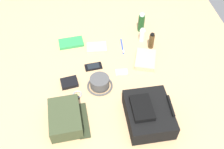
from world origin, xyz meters
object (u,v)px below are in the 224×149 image
toothpaste_tube (142,35)px  toothbrush (122,47)px  backpack (148,114)px  cologne_bottle (152,41)px  toiletry_pouch (66,118)px  paperback_novel (71,43)px  wristwatch (77,95)px  cell_phone (93,67)px  folded_towel (145,60)px  notepad (97,47)px  bucket_hat (100,83)px  media_player (122,72)px  wallet (69,83)px  shampoo_bottle (141,23)px

toothpaste_tube → toothbrush: (0.07, -0.16, -0.05)m
backpack → cologne_bottle: bearing=166.6°
toiletry_pouch → paperback_novel: toiletry_pouch is taller
toiletry_pouch → wristwatch: bearing=161.8°
cell_phone → folded_towel: bearing=93.2°
toiletry_pouch → notepad: (-0.64, 0.21, -0.04)m
cell_phone → folded_towel: folded_towel is taller
bucket_hat → cologne_bottle: size_ratio=1.31×
cell_phone → cologne_bottle: bearing=110.7°
notepad → wristwatch: bearing=-18.7°
cell_phone → wristwatch: cell_phone is taller
media_player → wallet: (0.07, -0.36, 0.01)m
toiletry_pouch → paperback_novel: (-0.70, 0.02, -0.04)m
bucket_hat → toothpaste_tube: bearing=140.5°
cologne_bottle → paperback_novel: cologne_bottle is taller
cologne_bottle → cell_phone: 0.48m
backpack → toiletry_pouch: bearing=-93.2°
paperback_novel → wallet: bearing=-1.2°
paperback_novel → toiletry_pouch: bearing=-1.5°
paperback_novel → toothbrush: (0.08, 0.39, -0.00)m
backpack → cell_phone: 0.55m
toothpaste_tube → media_player: 0.39m
toothbrush → wallet: bearing=-51.0°
paperback_novel → cologne_bottle: bearing=80.6°
toiletry_pouch → shampoo_bottle: shampoo_bottle is taller
notepad → wallet: bearing=-30.8°
toothpaste_tube → cologne_bottle: (0.09, 0.05, 0.01)m
cologne_bottle → toothbrush: 0.22m
backpack → media_player: bearing=-164.9°
backpack → toothpaste_tube: backpack is taller
toiletry_pouch → cologne_bottle: (-0.60, 0.63, 0.02)m
toothbrush → wallet: wallet is taller
toiletry_pouch → folded_towel: bearing=129.3°
toiletry_pouch → cologne_bottle: 0.87m
shampoo_bottle → wallet: (0.52, -0.58, -0.06)m
folded_towel → paperback_novel: bearing=-114.8°
cologne_bottle → notepad: 0.42m
toiletry_pouch → media_player: 0.52m
bucket_hat → paperback_novel: bucket_hat is taller
toiletry_pouch → toothbrush: 0.74m
shampoo_bottle → wallet: size_ratio=1.42×
bucket_hat → toothpaste_tube: toothpaste_tube is taller
backpack → notepad: backpack is taller
backpack → wallet: (-0.32, -0.47, -0.05)m
wristwatch → notepad: bearing=161.2°
media_player → wristwatch: (0.17, -0.31, 0.00)m
shampoo_bottle → paperback_novel: bearing=-78.6°
media_player → toothbrush: 0.26m
cell_phone → notepad: size_ratio=0.86×
bucket_hat → cell_phone: 0.18m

